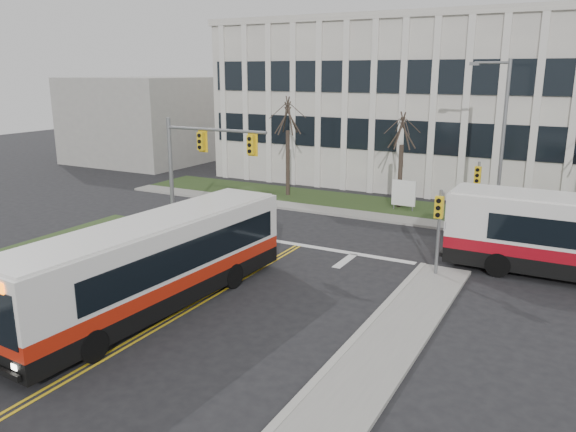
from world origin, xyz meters
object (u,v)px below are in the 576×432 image
at_px(streetlight, 500,135).
at_px(bus_main, 154,266).
at_px(newspaper_box_red, 47,251).
at_px(newspaper_box_blue, 67,246).
at_px(directory_sign, 404,193).

bearing_deg(streetlight, bus_main, -117.60).
height_order(streetlight, bus_main, streetlight).
distance_m(bus_main, newspaper_box_red, 8.38).
distance_m(bus_main, newspaper_box_blue, 8.43).
bearing_deg(streetlight, newspaper_box_blue, -139.05).
bearing_deg(bus_main, streetlight, 65.57).
bearing_deg(newspaper_box_blue, bus_main, 4.67).
bearing_deg(newspaper_box_red, directory_sign, 75.52).
xyz_separation_m(streetlight, directory_sign, (-5.53, 1.30, -4.02)).
height_order(directory_sign, newspaper_box_blue, directory_sign).
relative_size(bus_main, newspaper_box_red, 13.03).
distance_m(directory_sign, newspaper_box_blue, 19.79).
relative_size(directory_sign, newspaper_box_blue, 2.11).
relative_size(newspaper_box_blue, newspaper_box_red, 1.00).
distance_m(streetlight, directory_sign, 6.96).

